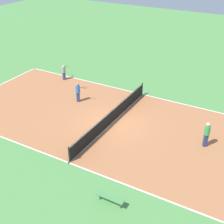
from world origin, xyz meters
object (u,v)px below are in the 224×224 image
(tennis_net, at_px, (112,116))
(player_baseline_gray, at_px, (64,72))
(player_far_green, at_px, (207,133))
(tennis_ball_far_baseline, at_px, (22,96))
(tennis_ball_midcourt, at_px, (173,126))
(player_near_blue, at_px, (78,91))
(bench, at_px, (110,198))

(tennis_net, xyz_separation_m, player_baseline_gray, (-4.58, -7.76, 0.23))
(player_far_green, distance_m, tennis_ball_far_baseline, 15.36)
(player_baseline_gray, height_order, tennis_ball_midcourt, player_baseline_gray)
(tennis_ball_midcourt, xyz_separation_m, tennis_ball_far_baseline, (1.73, -12.70, 0.00))
(player_far_green, distance_m, player_near_blue, 10.75)
(bench, height_order, player_near_blue, player_near_blue)
(tennis_ball_midcourt, bearing_deg, player_far_green, 64.89)
(player_baseline_gray, relative_size, tennis_ball_far_baseline, 20.42)
(player_baseline_gray, bearing_deg, player_near_blue, -143.81)
(tennis_ball_midcourt, bearing_deg, tennis_ball_far_baseline, -82.23)
(bench, height_order, player_baseline_gray, player_baseline_gray)
(player_baseline_gray, xyz_separation_m, tennis_ball_far_baseline, (4.67, -0.90, -0.75))
(bench, bearing_deg, player_near_blue, 132.75)
(tennis_net, distance_m, player_baseline_gray, 9.02)
(player_near_blue, relative_size, player_baseline_gray, 1.18)
(player_far_green, xyz_separation_m, tennis_ball_midcourt, (-1.23, -2.62, -0.98))
(player_far_green, bearing_deg, player_baseline_gray, -52.70)
(tennis_net, height_order, player_near_blue, player_near_blue)
(player_near_blue, height_order, tennis_ball_midcourt, player_near_blue)
(tennis_ball_midcourt, distance_m, tennis_ball_far_baseline, 12.82)
(tennis_ball_midcourt, relative_size, tennis_ball_far_baseline, 1.00)
(tennis_ball_far_baseline, bearing_deg, tennis_net, 90.59)
(player_baseline_gray, xyz_separation_m, tennis_ball_midcourt, (2.94, 11.80, -0.75))
(player_baseline_gray, bearing_deg, bench, -149.52)
(player_far_green, bearing_deg, bench, 31.88)
(player_far_green, height_order, tennis_ball_midcourt, player_far_green)
(player_far_green, height_order, player_baseline_gray, player_far_green)
(bench, bearing_deg, tennis_ball_midcourt, 88.23)
(tennis_ball_far_baseline, bearing_deg, player_far_green, 91.88)
(tennis_ball_midcourt, height_order, tennis_ball_far_baseline, same)
(player_baseline_gray, distance_m, tennis_ball_far_baseline, 4.82)
(player_far_green, xyz_separation_m, tennis_ball_far_baseline, (0.50, -15.32, -0.98))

